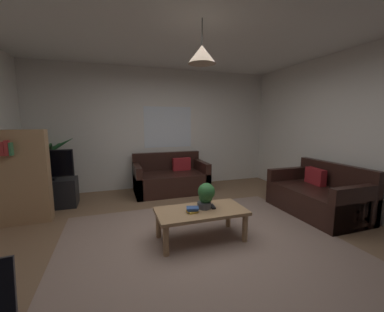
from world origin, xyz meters
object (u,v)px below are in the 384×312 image
(couch_right_side, at_px, (318,197))
(potted_plant_on_table, at_px, (206,195))
(tv_stand, at_px, (49,194))
(tv, at_px, (46,165))
(couch_under_window, at_px, (171,179))
(book_on_table_2, at_px, (193,208))
(potted_palm_corner, at_px, (51,169))
(pendant_lamp, at_px, (202,54))
(remote_on_table_0, at_px, (212,206))
(book_on_table_0, at_px, (192,211))
(bookshelf_corner, at_px, (22,176))
(coffee_table, at_px, (201,214))
(book_on_table_1, at_px, (192,210))

(couch_right_side, height_order, potted_plant_on_table, couch_right_side)
(tv_stand, xyz_separation_m, tv, (0.00, -0.02, 0.52))
(couch_under_window, xyz_separation_m, book_on_table_2, (-0.25, -2.23, 0.18))
(tv_stand, distance_m, potted_palm_corner, 0.63)
(tv_stand, xyz_separation_m, pendant_lamp, (2.13, -1.94, 2.04))
(tv_stand, bearing_deg, remote_on_table_0, -39.56)
(couch_right_side, distance_m, tv_stand, 4.62)
(book_on_table_2, bearing_deg, remote_on_table_0, 14.92)
(tv, distance_m, potted_palm_corner, 0.57)
(couch_under_window, bearing_deg, book_on_table_0, -96.55)
(couch_under_window, distance_m, tv, 2.32)
(tv, bearing_deg, bookshelf_corner, -107.38)
(couch_right_side, distance_m, remote_on_table_0, 2.00)
(couch_under_window, xyz_separation_m, couch_right_side, (2.04, -1.96, 0.00))
(couch_under_window, distance_m, coffee_table, 2.19)
(book_on_table_2, distance_m, tv_stand, 2.83)
(bookshelf_corner, xyz_separation_m, pendant_lamp, (2.32, -1.33, 1.57))
(tv, bearing_deg, book_on_table_1, -44.55)
(coffee_table, bearing_deg, couch_under_window, 86.85)
(book_on_table_2, relative_size, tv_stand, 0.17)
(couch_under_window, distance_m, couch_right_side, 2.82)
(remote_on_table_0, bearing_deg, tv, -32.01)
(coffee_table, distance_m, pendant_lamp, 1.95)
(coffee_table, relative_size, pendant_lamp, 2.29)
(book_on_table_1, relative_size, remote_on_table_0, 0.80)
(pendant_lamp, bearing_deg, book_on_table_1, -158.84)
(couch_right_side, xyz_separation_m, book_on_table_2, (-2.29, -0.27, 0.18))
(couch_right_side, bearing_deg, book_on_table_0, -83.12)
(couch_right_side, xyz_separation_m, tv, (-4.29, 1.69, 0.50))
(book_on_table_0, relative_size, book_on_table_2, 0.77)
(book_on_table_0, bearing_deg, tv_stand, 135.12)
(tv_stand, relative_size, tv, 1.06)
(remote_on_table_0, distance_m, potted_palm_corner, 3.39)
(bookshelf_corner, bearing_deg, remote_on_table_0, -27.40)
(tv_stand, bearing_deg, book_on_table_1, -44.86)
(couch_under_window, xyz_separation_m, tv_stand, (-2.25, -0.24, -0.02))
(tv_stand, bearing_deg, bookshelf_corner, -106.80)
(book_on_table_2, relative_size, potted_palm_corner, 0.12)
(book_on_table_2, height_order, pendant_lamp, pendant_lamp)
(pendant_lamp, bearing_deg, couch_right_side, 6.01)
(bookshelf_corner, bearing_deg, tv, 72.62)
(book_on_table_1, relative_size, tv, 0.15)
(book_on_table_2, relative_size, tv, 0.18)
(couch_under_window, distance_m, tv_stand, 2.27)
(couch_under_window, height_order, bookshelf_corner, bookshelf_corner)
(couch_under_window, xyz_separation_m, potted_palm_corner, (-2.31, 0.28, 0.32))
(couch_under_window, distance_m, pendant_lamp, 2.97)
(book_on_table_1, bearing_deg, couch_right_side, 6.94)
(pendant_lamp, bearing_deg, book_on_table_2, -160.64)
(book_on_table_1, xyz_separation_m, pendant_lamp, (0.13, 0.05, 1.85))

